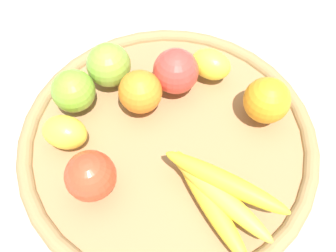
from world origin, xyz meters
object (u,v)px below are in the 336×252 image
orange_0 (140,92)px  lemon_0 (211,64)px  apple_3 (176,71)px  apple_1 (73,91)px  orange_1 (267,100)px  lemon_1 (65,132)px  apple_2 (91,176)px  banana_bunch (217,193)px  apple_0 (109,65)px

orange_0 → lemon_0: orange_0 is taller
apple_3 → lemon_0: bearing=178.1°
apple_1 → orange_0: bearing=153.6°
orange_1 → lemon_0: orange_1 is taller
apple_3 → apple_1: (0.16, -0.03, -0.00)m
lemon_1 → apple_3: size_ratio=0.92×
apple_2 → banana_bunch: bearing=147.5°
orange_1 → apple_3: bearing=-47.8°
lemon_1 → apple_1: bearing=-119.5°
apple_2 → apple_0: bearing=-117.6°
orange_0 → lemon_1: orange_0 is taller
apple_0 → lemon_0: size_ratio=1.06×
banana_bunch → lemon_0: 0.23m
orange_0 → apple_3: (-0.07, -0.01, 0.00)m
orange_0 → apple_2: (0.12, 0.10, 0.00)m
apple_0 → lemon_0: bearing=158.6°
apple_0 → apple_2: apple_0 is taller
orange_1 → lemon_0: 0.11m
lemon_0 → apple_0: bearing=-21.4°
apple_0 → orange_1: (-0.19, 0.17, -0.00)m
apple_2 → orange_0: bearing=-138.5°
banana_bunch → apple_0: bearing=-78.7°
orange_0 → apple_1: bearing=-26.4°
banana_bunch → lemon_1: (0.16, -0.18, -0.00)m
banana_bunch → orange_0: size_ratio=2.66×
apple_3 → lemon_1: bearing=7.7°
lemon_1 → apple_0: bearing=-140.1°
apple_3 → apple_2: bearing=32.0°
apple_0 → lemon_1: (0.10, 0.09, -0.01)m
lemon_0 → banana_bunch: bearing=63.1°
orange_0 → lemon_1: size_ratio=1.01×
lemon_1 → apple_1: (-0.03, -0.06, 0.01)m
apple_1 → banana_bunch: bearing=116.7°
lemon_1 → lemon_0: (-0.26, -0.02, 0.00)m
apple_0 → apple_2: size_ratio=1.04×
lemon_1 → orange_1: bearing=164.1°
banana_bunch → lemon_1: 0.24m
lemon_0 → orange_1: bearing=108.3°
apple_0 → lemon_0: apple_0 is taller
lemon_0 → lemon_1: bearing=5.4°
apple_0 → apple_3: size_ratio=0.98×
lemon_0 → apple_2: apple_2 is taller
banana_bunch → orange_1: bearing=-145.5°
banana_bunch → apple_0: size_ratio=2.52×
orange_0 → apple_3: 0.07m
banana_bunch → apple_1: (0.12, -0.24, 0.01)m
apple_0 → lemon_0: 0.17m
orange_1 → lemon_1: bearing=-15.9°
orange_1 → apple_1: orange_1 is taller
orange_0 → apple_1: same height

